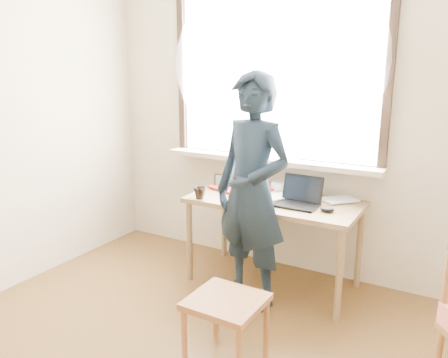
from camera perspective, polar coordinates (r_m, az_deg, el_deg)
The scene contains 12 objects.
room_shell at distance 1.97m, azimuth -10.11°, elevation 13.77°, with size 3.52×4.02×2.61m.
desk at distance 3.36m, azimuth 6.54°, elevation -3.83°, with size 1.29×0.64×0.69m.
laptop at distance 3.22m, azimuth 9.80°, elevation -2.49°, with size 0.31×0.25×0.21m.
mug_white at distance 3.51m, azimuth 7.06°, elevation -1.09°, with size 0.12×0.12×0.09m, color white.
mug_dark at distance 3.33m, azimuth -3.21°, elevation -1.84°, with size 0.09×0.09×0.09m, color black.
mouse at distance 3.10m, azimuth 13.33°, elevation -3.89°, with size 0.10×0.07×0.04m, color black.
desk_clutter at distance 3.60m, azimuth 3.13°, elevation -1.07°, with size 0.66×0.53×0.04m.
book_a at distance 3.73m, azimuth 2.34°, elevation -0.59°, with size 0.22×0.30×0.03m, color white.
book_b at distance 3.45m, azimuth 14.05°, elevation -2.28°, with size 0.18×0.25×0.02m, color white.
picture_frame at distance 3.63m, azimuth -0.21°, elevation -0.32°, with size 0.13×0.07×0.11m.
work_chair at distance 2.54m, azimuth 0.29°, elevation -16.61°, with size 0.41×0.39×0.41m.
person at distance 3.03m, azimuth 3.68°, elevation -1.69°, with size 0.60×0.39×1.64m, color black.
Camera 1 is at (1.24, -1.31, 1.63)m, focal length 35.00 mm.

